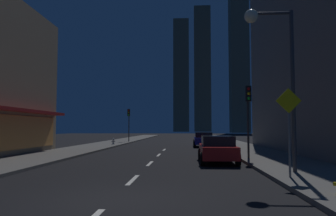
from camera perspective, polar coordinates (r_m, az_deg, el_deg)
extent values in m
cube|color=black|center=(40.18, 0.68, -6.42)|extent=(78.00, 136.00, 0.10)
cube|color=#605E59|center=(40.44, 10.69, -6.17)|extent=(4.00, 76.00, 0.15)
cube|color=#605E59|center=(41.11, -9.17, -6.14)|extent=(4.00, 76.00, 0.15)
cube|color=silver|center=(11.61, -6.45, -12.93)|extent=(0.16, 2.20, 0.01)
cube|color=silver|center=(16.71, -3.33, -10.10)|extent=(0.16, 2.20, 0.01)
cube|color=silver|center=(21.85, -1.70, -8.58)|extent=(0.16, 2.20, 0.01)
cube|color=silver|center=(27.02, -0.70, -7.65)|extent=(0.16, 2.20, 0.01)
cube|color=brown|center=(165.26, 2.43, 5.95)|extent=(8.07, 7.88, 58.99)
cube|color=brown|center=(165.66, 6.31, 7.17)|extent=(8.57, 5.28, 65.96)
cube|color=#5C5745|center=(131.11, 12.82, 9.74)|extent=(7.23, 7.49, 64.17)
cube|color=#B21919|center=(17.28, 9.00, -7.82)|extent=(1.80, 4.20, 0.65)
cube|color=black|center=(17.05, 9.05, -5.99)|extent=(1.64, 2.00, 0.55)
cylinder|color=black|center=(18.63, 5.87, -8.39)|extent=(0.22, 0.68, 0.68)
cylinder|color=black|center=(18.79, 11.30, -8.30)|extent=(0.22, 0.68, 0.68)
cylinder|color=black|center=(15.85, 6.30, -9.22)|extent=(0.22, 0.68, 0.68)
cylinder|color=black|center=(16.03, 12.67, -9.09)|extent=(0.22, 0.68, 0.68)
sphere|color=white|center=(19.27, 6.77, -7.25)|extent=(0.18, 0.18, 0.18)
sphere|color=white|center=(19.37, 10.05, -7.21)|extent=(0.18, 0.18, 0.18)
cube|color=navy|center=(31.66, 6.48, -5.94)|extent=(1.80, 4.20, 0.65)
cube|color=black|center=(31.44, 6.49, -4.93)|extent=(1.64, 2.00, 0.55)
cylinder|color=black|center=(33.04, 4.82, -6.33)|extent=(0.22, 0.68, 0.68)
cylinder|color=black|center=(33.13, 7.88, -6.30)|extent=(0.22, 0.68, 0.68)
cylinder|color=black|center=(30.24, 4.94, -6.58)|extent=(0.22, 0.68, 0.68)
cylinder|color=black|center=(30.34, 8.29, -6.54)|extent=(0.22, 0.68, 0.68)
sphere|color=white|center=(33.68, 5.35, -5.72)|extent=(0.18, 0.18, 0.18)
sphere|color=white|center=(33.74, 7.23, -5.71)|extent=(0.18, 0.18, 0.18)
cylinder|color=yellow|center=(9.23, 28.31, -12.12)|extent=(0.10, 0.10, 0.10)
cylinder|color=#B2B2B2|center=(33.96, -9.97, -6.07)|extent=(0.22, 0.22, 0.55)
sphere|color=#B2B2B2|center=(33.95, -9.96, -5.61)|extent=(0.21, 0.21, 0.21)
cylinder|color=#B2B2B2|center=(33.97, -9.97, -6.48)|extent=(0.30, 0.30, 0.06)
cylinder|color=#B2B2B2|center=(34.00, -10.23, -6.02)|extent=(0.10, 0.10, 0.10)
cylinder|color=#B2B2B2|center=(33.92, -9.70, -6.03)|extent=(0.10, 0.10, 0.10)
cylinder|color=#2D2D2D|center=(18.68, 14.42, -2.41)|extent=(0.12, 0.12, 4.20)
cube|color=black|center=(18.58, 14.46, 2.54)|extent=(0.32, 0.24, 0.90)
sphere|color=red|center=(18.49, 14.52, 3.44)|extent=(0.18, 0.18, 0.18)
sphere|color=#F2B20C|center=(18.45, 14.53, 2.58)|extent=(0.18, 0.18, 0.18)
sphere|color=#19D833|center=(18.43, 14.55, 1.72)|extent=(0.18, 0.18, 0.18)
cylinder|color=#2D2D2D|center=(40.48, -7.16, -3.12)|extent=(0.12, 0.12, 4.20)
cube|color=black|center=(40.33, -7.19, -0.84)|extent=(0.32, 0.24, 0.90)
sphere|color=red|center=(40.21, -7.22, -0.43)|extent=(0.18, 0.18, 0.18)
sphere|color=#F2B20C|center=(40.20, -7.23, -0.83)|extent=(0.18, 0.18, 0.18)
sphere|color=#19D833|center=(40.19, -7.23, -1.23)|extent=(0.18, 0.18, 0.18)
cylinder|color=#38383D|center=(13.45, 21.87, 3.09)|extent=(0.16, 0.16, 6.50)
cylinder|color=#38383D|center=(13.94, 18.30, 16.11)|extent=(1.60, 0.12, 0.12)
sphere|color=#FCF7CC|center=(13.73, 14.95, 15.91)|extent=(0.56, 0.56, 0.56)
cylinder|color=slate|center=(11.98, 21.29, -5.94)|extent=(0.08, 0.08, 2.40)
cube|color=yellow|center=(11.98, 21.17, 1.23)|extent=(0.91, 0.03, 0.91)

